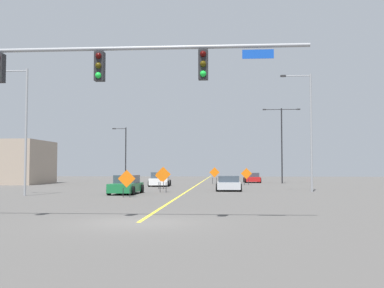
{
  "coord_description": "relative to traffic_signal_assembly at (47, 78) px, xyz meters",
  "views": [
    {
      "loc": [
        2.99,
        -15.8,
        1.92
      ],
      "look_at": [
        -0.34,
        31.67,
        4.42
      ],
      "focal_mm": 42.38,
      "sensor_mm": 36.0,
      "label": 1
    }
  ],
  "objects": [
    {
      "name": "ground",
      "position": [
        3.35,
        0.02,
        -5.15
      ],
      "size": [
        168.87,
        168.87,
        0.0
      ],
      "primitive_type": "plane",
      "color": "#4C4947"
    },
    {
      "name": "road_centre_stripe",
      "position": [
        3.35,
        46.92,
        -5.15
      ],
      "size": [
        0.16,
        93.82,
        0.01
      ],
      "color": "yellow",
      "rests_on": "ground"
    },
    {
      "name": "traffic_signal_assembly",
      "position": [
        0.0,
        0.0,
        0.0
      ],
      "size": [
        14.99,
        0.44,
        6.67
      ],
      "color": "gray",
      "rests_on": "ground"
    },
    {
      "name": "street_lamp_far_right",
      "position": [
        -7.46,
        14.49,
        -0.27
      ],
      "size": [
        2.38,
        0.24,
        8.81
      ],
      "color": "gray",
      "rests_on": "ground"
    },
    {
      "name": "street_lamp_near_left",
      "position": [
        -7.25,
        45.56,
        -1.0
      ],
      "size": [
        1.96,
        0.24,
        7.46
      ],
      "color": "black",
      "rests_on": "ground"
    },
    {
      "name": "street_lamp_mid_right",
      "position": [
        13.17,
        20.93,
        0.08
      ],
      "size": [
        2.48,
        0.24,
        9.49
      ],
      "color": "gray",
      "rests_on": "ground"
    },
    {
      "name": "street_lamp_near_right",
      "position": [
        13.5,
        40.6,
        0.35
      ],
      "size": [
        4.6,
        0.24,
        9.29
      ],
      "color": "black",
      "rests_on": "ground"
    },
    {
      "name": "construction_sign_median_far",
      "position": [
        0.64,
        25.31,
        -4.03
      ],
      "size": [
        1.13,
        0.09,
        1.78
      ],
      "color": "orange",
      "rests_on": "ground"
    },
    {
      "name": "construction_sign_left_shoulder",
      "position": [
        8.89,
        35.58,
        -3.97
      ],
      "size": [
        1.25,
        0.1,
        1.9
      ],
      "color": "orange",
      "rests_on": "ground"
    },
    {
      "name": "construction_sign_right_lane",
      "position": [
        0.04,
        13.34,
        -4.04
      ],
      "size": [
        1.15,
        0.07,
        1.78
      ],
      "color": "orange",
      "rests_on": "ground"
    },
    {
      "name": "construction_sign_median_near",
      "position": [
        1.61,
        19.46,
        -3.87
      ],
      "size": [
        1.2,
        0.15,
        2.01
      ],
      "color": "orange",
      "rests_on": "ground"
    },
    {
      "name": "construction_sign_right_shoulder",
      "position": [
        5.26,
        37.67,
        -3.89
      ],
      "size": [
        1.21,
        0.18,
        1.98
      ],
      "color": "orange",
      "rests_on": "ground"
    },
    {
      "name": "car_red_passing",
      "position": [
        9.99,
        43.3,
        -4.56
      ],
      "size": [
        2.14,
        4.07,
        1.27
      ],
      "color": "red",
      "rests_on": "ground"
    },
    {
      "name": "car_green_approaching",
      "position": [
        -0.82,
        17.19,
        -4.52
      ],
      "size": [
        2.02,
        4.45,
        1.38
      ],
      "color": "#196B38",
      "rests_on": "ground"
    },
    {
      "name": "car_silver_far",
      "position": [
        6.75,
        22.51,
        -4.56
      ],
      "size": [
        2.11,
        4.38,
        1.25
      ],
      "color": "#B7BABF",
      "rests_on": "ground"
    },
    {
      "name": "car_white_distant",
      "position": [
        -0.33,
        31.36,
        -4.46
      ],
      "size": [
        2.27,
        4.21,
        1.45
      ],
      "color": "white",
      "rests_on": "ground"
    },
    {
      "name": "roadside_building_west",
      "position": [
        -20.24,
        36.48,
        -2.58
      ],
      "size": [
        10.77,
        8.24,
        5.14
      ],
      "color": "gray",
      "rests_on": "ground"
    }
  ]
}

